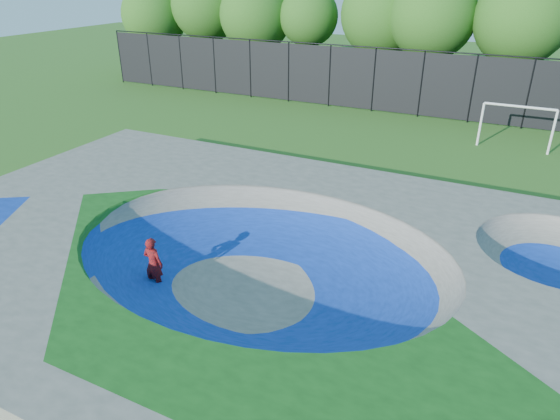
# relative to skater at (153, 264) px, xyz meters

# --- Properties ---
(ground) EXTENTS (120.00, 120.00, 0.00)m
(ground) POSITION_rel_skater_xyz_m (2.77, 1.24, -0.83)
(ground) COLOR #2B5A19
(ground) RESTS_ON ground
(skate_deck) EXTENTS (22.00, 14.00, 1.50)m
(skate_deck) POSITION_rel_skater_xyz_m (2.77, 1.24, -0.08)
(skate_deck) COLOR gray
(skate_deck) RESTS_ON ground
(skater) EXTENTS (0.61, 0.41, 1.66)m
(skater) POSITION_rel_skater_xyz_m (0.00, 0.00, 0.00)
(skater) COLOR red
(skater) RESTS_ON ground
(skateboard) EXTENTS (0.79, 0.24, 0.05)m
(skateboard) POSITION_rel_skater_xyz_m (0.00, 0.00, -0.80)
(skateboard) COLOR black
(skateboard) RESTS_ON ground
(soccer_goal) EXTENTS (3.48, 0.12, 2.30)m
(soccer_goal) POSITION_rel_skater_xyz_m (8.50, 17.95, 0.77)
(soccer_goal) COLOR silver
(soccer_goal) RESTS_ON ground
(fence) EXTENTS (48.09, 0.09, 4.04)m
(fence) POSITION_rel_skater_xyz_m (2.77, 22.24, 1.27)
(fence) COLOR black
(fence) RESTS_ON ground
(treeline) EXTENTS (52.50, 7.18, 8.68)m
(treeline) POSITION_rel_skater_xyz_m (-0.15, 27.18, 4.42)
(treeline) COLOR #4E3B27
(treeline) RESTS_ON ground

